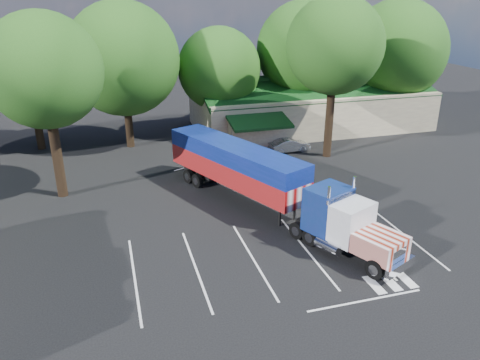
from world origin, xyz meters
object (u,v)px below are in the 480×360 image
object	(u,v)px
bicycle	(230,174)
woman	(289,193)
silver_sedan	(289,145)
semi_truck	(260,177)

from	to	relation	value
bicycle	woman	bearing A→B (deg)	-79.10
woman	silver_sedan	distance (m)	11.32
silver_sedan	woman	bearing A→B (deg)	153.67
semi_truck	bicycle	size ratio (longest dim) A/B	9.57
bicycle	silver_sedan	world-z (taller)	silver_sedan
semi_truck	bicycle	distance (m)	5.88
semi_truck	woman	xyz separation A→B (m)	(2.16, 0.11, -1.45)
bicycle	silver_sedan	xyz separation A→B (m)	(6.92, 5.03, 0.10)
woman	bicycle	world-z (taller)	woman
semi_truck	silver_sedan	world-z (taller)	semi_truck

